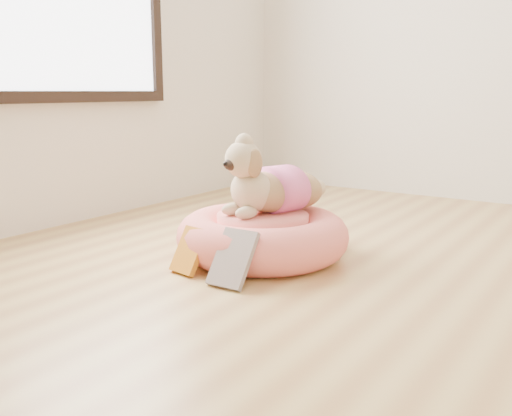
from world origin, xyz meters
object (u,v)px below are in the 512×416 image
Objects in this scene: pet_bed at (263,236)px; dog at (269,172)px; book_yellow at (189,251)px; book_white at (233,259)px.

dog is (0.00, 0.04, 0.27)m from pet_bed.
pet_bed reaches higher than book_yellow.
pet_bed is 3.25× the size of book_white.
pet_bed is at bearing -78.01° from dog.
pet_bed is 0.28m from dog.
book_yellow is 0.83× the size of book_white.
pet_bed is 3.90× the size of book_yellow.
dog is at bearing 84.49° from pet_bed.
book_white is (0.10, -0.40, -0.26)m from dog.
book_yellow is at bearing -109.00° from pet_bed.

